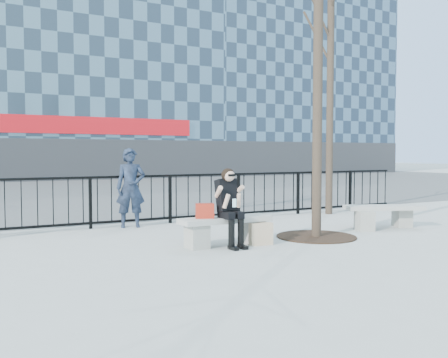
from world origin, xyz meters
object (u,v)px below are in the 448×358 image
bench_second (384,214)px  bench_main (226,228)px  standing_man (131,188)px  seated_woman (230,208)px

bench_second → bench_main: bearing=-155.3°
bench_main → standing_man: bearing=105.7°
bench_second → seated_woman: 3.89m
bench_second → seated_woman: (-3.86, -0.25, 0.37)m
bench_second → standing_man: bearing=173.1°
bench_main → seated_woman: 0.40m
bench_second → standing_man: 5.41m
bench_main → seated_woman: seated_woman is taller
bench_main → bench_second: (3.86, 0.09, -0.00)m
bench_main → standing_man: 2.96m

